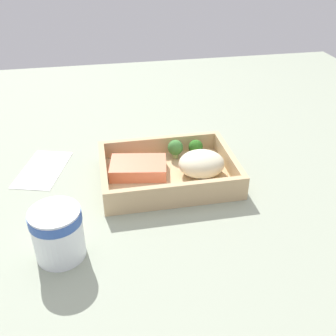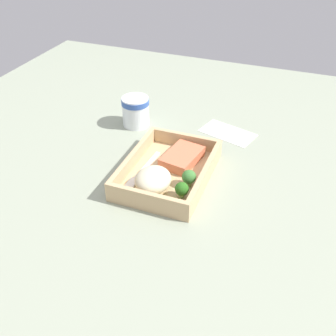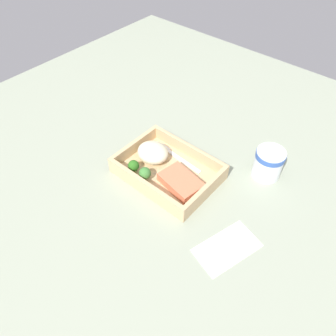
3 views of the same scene
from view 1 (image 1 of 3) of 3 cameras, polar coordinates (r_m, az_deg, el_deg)
The scene contains 10 objects.
ground_plane at distance 81.59cm, azimuth 0.00°, elevation -2.20°, with size 160.00×160.00×2.00cm, color gray.
takeout_tray at distance 80.70cm, azimuth 0.00°, elevation -1.26°, with size 26.98×19.70×1.20cm, color tan.
tray_rim at distance 79.36cm, azimuth 0.00°, elevation 0.23°, with size 26.98×19.70×3.74cm.
salmon_fillet at distance 80.27cm, azimuth -4.33°, elevation 0.03°, with size 11.31×7.49×2.57cm, color #DB724E.
mashed_potatoes at distance 79.46cm, azimuth 4.88°, elevation 0.64°, with size 9.38×8.23×4.91cm, color beige.
broccoli_floret_1 at distance 85.73cm, azimuth 4.04°, elevation 3.02°, with size 3.14×3.14×3.88cm.
broccoli_floret_2 at distance 84.84cm, azimuth 1.07°, elevation 2.92°, with size 3.33×3.33×4.19cm.
fork at distance 75.68cm, azimuth 2.23°, elevation -3.08°, with size 15.88×2.74×0.44cm.
paper_cup at distance 63.21cm, azimuth -15.74°, elevation -8.81°, with size 8.01×8.01×8.72cm.
receipt_slip at distance 88.21cm, azimuth -17.69°, elevation -0.15°, with size 8.44×15.19×0.24cm, color white.
Camera 1 is at (-12.72, -66.10, 45.11)cm, focal length 42.00 mm.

